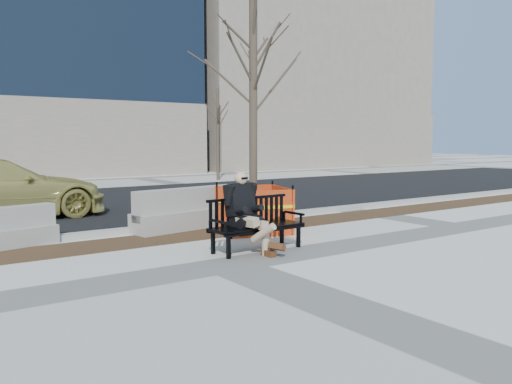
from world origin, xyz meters
TOP-DOWN VIEW (x-y plane):
  - ground at (0.00, 0.00)m, footprint 120.00×120.00m
  - mulch_strip at (0.00, 2.60)m, footprint 40.00×1.20m
  - asphalt_street at (0.00, 8.80)m, footprint 60.00×10.40m
  - curb at (0.00, 3.55)m, footprint 60.00×0.25m
  - building_right at (22.00, 26.00)m, footprint 20.00×12.00m
  - bench at (1.01, 0.61)m, footprint 1.82×0.72m
  - seated_man at (0.76, 0.65)m, footprint 0.65×1.04m
  - tree_fence at (2.03, 2.20)m, footprint 2.62×2.62m
  - jersey_barrier_right at (1.36, 3.39)m, footprint 3.26×1.14m
  - far_tree_right at (8.90, 15.07)m, footprint 2.05×2.05m

SIDE VIEW (x-z plane):
  - ground at x=0.00m, z-range 0.00..0.00m
  - bench at x=1.01m, z-range -0.48..0.48m
  - seated_man at x=0.76m, z-range -0.71..0.71m
  - tree_fence at x=2.03m, z-range -2.59..2.59m
  - jersey_barrier_right at x=1.36m, z-range -0.46..0.46m
  - far_tree_right at x=8.90m, z-range -2.38..2.38m
  - asphalt_street at x=0.00m, z-range 0.00..0.01m
  - mulch_strip at x=0.00m, z-range -0.01..0.01m
  - curb at x=0.00m, z-range 0.00..0.12m
  - building_right at x=22.00m, z-range 0.00..25.00m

